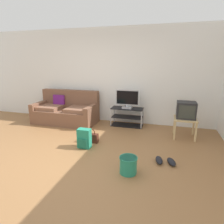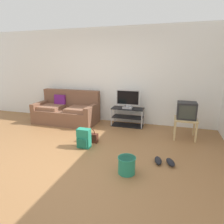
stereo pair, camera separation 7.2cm
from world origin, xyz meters
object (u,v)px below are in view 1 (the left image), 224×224
side_table (185,121)px  backpack (84,139)px  tv_stand (127,117)px  sneakers_pair (165,161)px  couch (66,111)px  handbag (91,137)px  flat_tv (127,99)px  crt_tv (186,110)px  cleaning_bucket (128,165)px

side_table → backpack: side_table is taller
tv_stand → backpack: 1.76m
backpack → sneakers_pair: backpack is taller
couch → handbag: (1.27, -1.18, -0.22)m
couch → flat_tv: flat_tv is taller
side_table → handbag: side_table is taller
backpack → tv_stand: bearing=86.3°
backpack → crt_tv: bearing=45.3°
flat_tv → tv_stand: bearing=90.0°
couch → handbag: 1.75m
side_table → sneakers_pair: bearing=-106.0°
handbag → tv_stand: bearing=68.4°
flat_tv → backpack: 1.83m
side_table → sneakers_pair: 1.49m
flat_tv → crt_tv: (1.49, -0.45, -0.09)m
flat_tv → backpack: flat_tv is taller
tv_stand → side_table: tv_stand is taller
cleaning_bucket → sneakers_pair: size_ratio=0.73×
flat_tv → handbag: size_ratio=1.96×
backpack → cleaning_bucket: (1.08, -0.69, -0.05)m
couch → handbag: bearing=-43.1°
couch → crt_tv: (3.30, -0.28, 0.34)m
tv_stand → sneakers_pair: 2.18m
sneakers_pair → side_table: bearing=74.0°
couch → backpack: bearing=-50.1°
tv_stand → side_table: 1.57m
side_table → handbag: bearing=-156.5°
crt_tv → backpack: (-2.05, -1.20, -0.47)m
side_table → cleaning_bucket: 2.12m
couch → cleaning_bucket: couch is taller
tv_stand → crt_tv: size_ratio=2.08×
backpack → cleaning_bucket: bearing=-17.5°
crt_tv → flat_tv: bearing=163.3°
backpack → sneakers_pair: 1.67m
handbag → flat_tv: bearing=68.1°
tv_stand → crt_tv: bearing=-17.5°
crt_tv → cleaning_bucket: (-0.97, -1.89, -0.52)m
flat_tv → side_table: 1.60m
handbag → cleaning_bucket: size_ratio=1.12×
sneakers_pair → tv_stand: bearing=120.2°
crt_tv → couch: bearing=175.1°
flat_tv → crt_tv: flat_tv is taller
side_table → flat_tv: bearing=162.8°
couch → flat_tv: 1.86m
tv_stand → flat_tv: (-0.00, -0.02, 0.51)m
backpack → handbag: size_ratio=1.25×
backpack → flat_tv: bearing=86.0°
crt_tv → sneakers_pair: 1.59m
side_table → sneakers_pair: (-0.40, -1.39, -0.36)m
couch → side_table: size_ratio=3.54×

